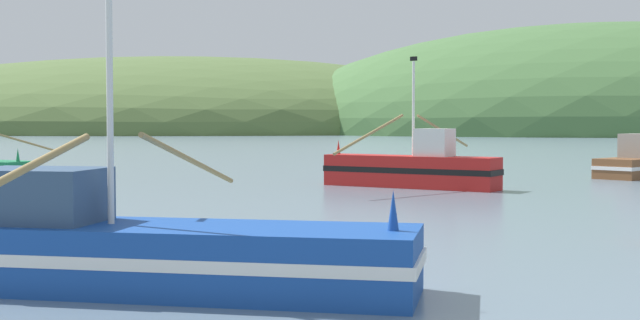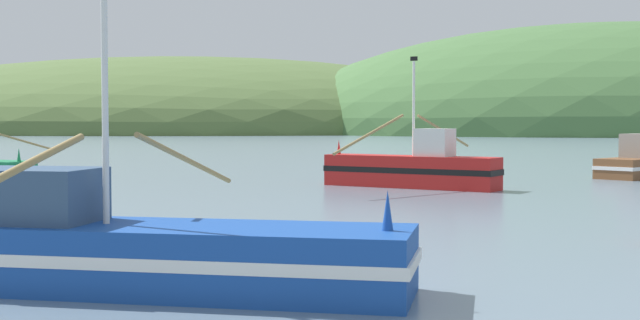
# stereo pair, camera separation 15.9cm
# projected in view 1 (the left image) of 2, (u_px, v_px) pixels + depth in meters

# --- Properties ---
(hill_mid_right) EXTENTS (218.14, 174.51, 43.99)m
(hill_mid_right) POSITION_uv_depth(u_px,v_px,m) (184.00, 131.00, 262.61)
(hill_mid_right) COLOR #516B38
(hill_mid_right) RESTS_ON ground
(hill_far_center) EXTENTS (177.28, 141.82, 56.28)m
(hill_far_center) POSITION_uv_depth(u_px,v_px,m) (606.00, 133.00, 226.06)
(hill_far_center) COLOR #47703D
(hill_far_center) RESTS_ON ground
(fishing_boat_red) EXTENTS (8.04, 11.57, 6.07)m
(fishing_boat_red) POSITION_uv_depth(u_px,v_px,m) (412.00, 168.00, 39.75)
(fishing_boat_red) COLOR red
(fishing_boat_red) RESTS_ON ground
(fishing_boat_blue) EXTENTS (11.36, 14.01, 7.41)m
(fishing_boat_blue) POSITION_uv_depth(u_px,v_px,m) (109.00, 249.00, 15.69)
(fishing_boat_blue) COLOR #19479E
(fishing_boat_blue) RESTS_ON ground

